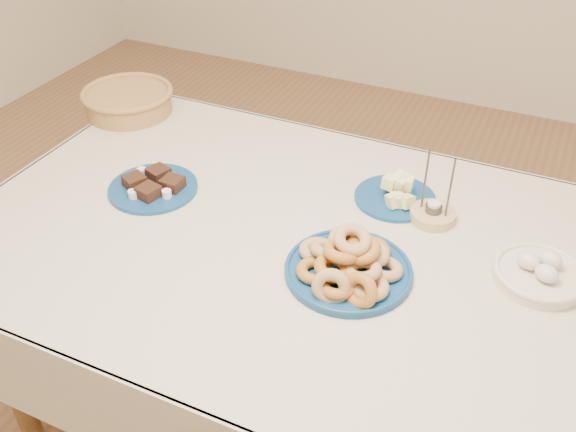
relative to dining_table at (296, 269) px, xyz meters
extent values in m
plane|color=brown|center=(0.00, 0.00, -0.64)|extent=(5.00, 5.00, 0.00)
cylinder|color=brown|center=(-0.70, 0.40, -0.28)|extent=(0.06, 0.06, 0.72)
cylinder|color=brown|center=(0.70, 0.40, -0.28)|extent=(0.06, 0.06, 0.72)
cylinder|color=brown|center=(-0.70, -0.40, -0.28)|extent=(0.06, 0.06, 0.72)
cube|color=beige|center=(0.00, 0.00, 0.10)|extent=(1.70, 1.10, 0.02)
cube|color=beige|center=(0.00, 0.55, -0.03)|extent=(1.70, 0.01, 0.28)
cube|color=beige|center=(-0.85, 0.00, -0.03)|extent=(0.01, 1.10, 0.28)
cylinder|color=navy|center=(0.17, -0.07, 0.11)|extent=(0.33, 0.33, 0.02)
torus|color=navy|center=(0.17, -0.07, 0.12)|extent=(0.33, 0.33, 0.01)
torus|color=#A77445|center=(0.25, -0.05, 0.13)|extent=(0.12, 0.12, 0.04)
torus|color=#915520|center=(0.20, 0.00, 0.13)|extent=(0.10, 0.09, 0.03)
torus|color=#915520|center=(0.13, 0.00, 0.13)|extent=(0.10, 0.10, 0.03)
torus|color=#A77445|center=(0.08, -0.06, 0.13)|extent=(0.11, 0.11, 0.03)
torus|color=#915520|center=(0.10, -0.13, 0.13)|extent=(0.11, 0.11, 0.03)
torus|color=#915520|center=(0.17, -0.16, 0.13)|extent=(0.11, 0.11, 0.04)
torus|color=#A77445|center=(0.24, -0.13, 0.13)|extent=(0.10, 0.10, 0.03)
torus|color=#A77445|center=(0.21, -0.05, 0.16)|extent=(0.11, 0.11, 0.03)
torus|color=#915520|center=(0.15, -0.03, 0.16)|extent=(0.12, 0.12, 0.03)
torus|color=#A77445|center=(0.11, -0.07, 0.16)|extent=(0.09, 0.10, 0.05)
torus|color=#915520|center=(0.15, -0.13, 0.16)|extent=(0.10, 0.09, 0.04)
torus|color=#A77445|center=(0.21, -0.11, 0.16)|extent=(0.11, 0.11, 0.04)
torus|color=#915520|center=(0.19, -0.07, 0.19)|extent=(0.12, 0.12, 0.05)
torus|color=#A77445|center=(0.15, -0.05, 0.19)|extent=(0.12, 0.12, 0.04)
torus|color=#915520|center=(0.15, -0.10, 0.19)|extent=(0.10, 0.11, 0.05)
torus|color=#A77445|center=(0.17, -0.08, 0.21)|extent=(0.12, 0.12, 0.05)
torus|color=#A77445|center=(0.16, -0.18, 0.15)|extent=(0.10, 0.07, 0.09)
torus|color=#915520|center=(0.22, -0.16, 0.15)|extent=(0.10, 0.08, 0.09)
cylinder|color=navy|center=(0.17, 0.26, 0.11)|extent=(0.27, 0.27, 0.01)
cube|color=#E4E993|center=(0.20, 0.28, 0.16)|extent=(0.04, 0.04, 0.04)
cube|color=#E4E993|center=(0.19, 0.22, 0.13)|extent=(0.04, 0.04, 0.04)
cube|color=#E4E993|center=(0.16, 0.29, 0.13)|extent=(0.05, 0.05, 0.04)
cube|color=#E4E993|center=(0.18, 0.22, 0.13)|extent=(0.05, 0.05, 0.04)
cube|color=#E4E993|center=(0.21, 0.23, 0.13)|extent=(0.05, 0.05, 0.04)
cube|color=#E4E993|center=(0.17, 0.27, 0.16)|extent=(0.05, 0.05, 0.04)
cube|color=#E4E993|center=(0.18, 0.27, 0.16)|extent=(0.05, 0.05, 0.04)
cube|color=#E4E993|center=(0.18, 0.28, 0.16)|extent=(0.05, 0.05, 0.05)
cube|color=#E4E993|center=(0.15, 0.26, 0.16)|extent=(0.04, 0.04, 0.04)
cube|color=#E4E993|center=(0.18, 0.29, 0.16)|extent=(0.04, 0.05, 0.04)
cylinder|color=navy|center=(-0.45, 0.03, 0.11)|extent=(0.30, 0.30, 0.01)
cube|color=black|center=(-0.49, 0.01, 0.13)|extent=(0.07, 0.07, 0.03)
cube|color=black|center=(-0.43, -0.02, 0.13)|extent=(0.07, 0.07, 0.03)
cube|color=black|center=(-0.46, 0.07, 0.13)|extent=(0.07, 0.07, 0.03)
cube|color=black|center=(-0.39, 0.04, 0.13)|extent=(0.05, 0.05, 0.03)
cylinder|color=white|center=(-0.51, 0.06, 0.13)|extent=(0.03, 0.03, 0.02)
cylinder|color=white|center=(-0.46, -0.04, 0.13)|extent=(0.03, 0.03, 0.02)
cylinder|color=white|center=(-0.38, 0.00, 0.13)|extent=(0.03, 0.03, 0.02)
cylinder|color=olive|center=(-0.79, 0.39, 0.14)|extent=(0.30, 0.30, 0.07)
torus|color=olive|center=(-0.79, 0.39, 0.18)|extent=(0.32, 0.32, 0.02)
cylinder|color=tan|center=(0.29, 0.22, 0.12)|extent=(0.14, 0.14, 0.03)
cylinder|color=#46464B|center=(0.29, 0.22, 0.14)|extent=(0.05, 0.05, 0.02)
cylinder|color=silver|center=(0.29, 0.22, 0.16)|extent=(0.04, 0.04, 0.01)
cylinder|color=#46464B|center=(0.26, 0.22, 0.22)|extent=(0.01, 0.01, 0.17)
cylinder|color=#46464B|center=(0.32, 0.21, 0.22)|extent=(0.01, 0.01, 0.17)
cylinder|color=beige|center=(0.57, 0.09, 0.12)|extent=(0.26, 0.26, 0.03)
torus|color=beige|center=(0.57, 0.09, 0.13)|extent=(0.27, 0.27, 0.02)
ellipsoid|color=silver|center=(0.54, 0.09, 0.15)|extent=(0.06, 0.06, 0.04)
ellipsoid|color=silver|center=(0.58, 0.06, 0.15)|extent=(0.06, 0.06, 0.04)
ellipsoid|color=silver|center=(0.58, 0.11, 0.15)|extent=(0.06, 0.06, 0.04)
camera|label=1|loc=(0.51, -1.15, 1.10)|focal=40.00mm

